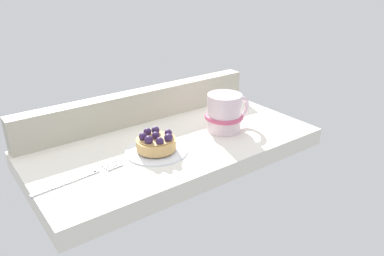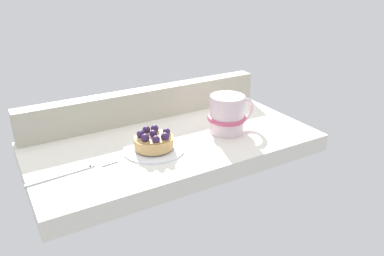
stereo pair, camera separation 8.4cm
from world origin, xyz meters
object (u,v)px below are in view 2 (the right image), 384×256
at_px(dessert_plate, 154,148).
at_px(coffee_mug, 228,114).
at_px(raspberry_tart, 154,140).
at_px(dessert_fork, 74,171).

height_order(dessert_plate, coffee_mug, coffee_mug).
xyz_separation_m(dessert_plate, raspberry_tart, (-0.00, -0.00, 0.02)).
distance_m(coffee_mug, dessert_fork, 0.37).
xyz_separation_m(coffee_mug, dessert_fork, (-0.36, -0.01, -0.04)).
relative_size(dessert_plate, raspberry_tart, 1.57).
distance_m(raspberry_tart, dessert_fork, 0.17).
bearing_deg(dessert_fork, raspberry_tart, 2.61).
height_order(raspberry_tart, dessert_fork, raspberry_tart).
xyz_separation_m(dessert_plate, dessert_fork, (-0.17, -0.01, -0.00)).
distance_m(dessert_plate, raspberry_tart, 0.02).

